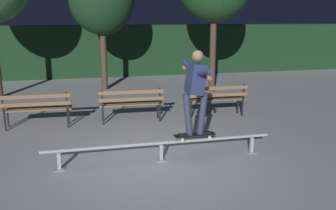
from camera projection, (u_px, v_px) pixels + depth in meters
ground_plane at (162, 162)px, 6.77m from camera, size 90.00×90.00×0.00m
hedge_backdrop at (111, 50)px, 16.49m from camera, size 24.00×1.20×2.23m
grind_rail at (161, 146)px, 6.78m from camera, size 4.25×0.18×0.37m
skateboard at (195, 135)px, 6.89m from camera, size 0.79×0.23×0.09m
skateboarder at (196, 86)px, 6.67m from camera, size 0.62×1.41×1.56m
park_bench_leftmost at (36, 106)px, 8.68m from camera, size 1.61×0.47×0.88m
park_bench_left_center at (131, 101)px, 9.19m from camera, size 1.61×0.47×0.88m
park_bench_right_center at (216, 97)px, 9.69m from camera, size 1.61×0.47×0.88m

